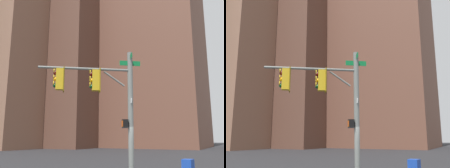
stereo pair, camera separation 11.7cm
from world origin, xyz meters
TOP-DOWN VIEW (x-y plane):
  - signal_pole_assembly at (-0.77, -1.02)m, footprint 4.03×3.01m
  - building_brick_nearside at (-13.18, 42.56)m, footprint 22.35×19.94m
  - building_brick_midblock at (-31.75, 32.32)m, footprint 21.92×14.28m
  - building_brick_farside at (-38.80, 24.16)m, footprint 21.55×15.65m

SIDE VIEW (x-z plane):
  - signal_pole_assembly at x=-0.77m, z-range 0.84..7.01m
  - building_brick_midblock at x=-31.75m, z-range 0.00..34.97m
  - building_brick_farside at x=-38.80m, z-range 0.00..45.38m
  - building_brick_nearside at x=-13.18m, z-range 0.00..51.40m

